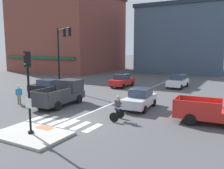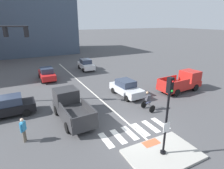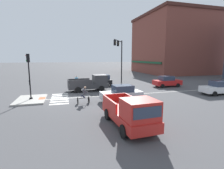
{
  "view_description": "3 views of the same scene",
  "coord_description": "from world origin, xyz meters",
  "px_view_note": "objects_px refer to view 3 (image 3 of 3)",
  "views": [
    {
      "loc": [
        10.33,
        -12.27,
        4.88
      ],
      "look_at": [
        1.0,
        4.58,
        1.99
      ],
      "focal_mm": 39.01,
      "sensor_mm": 36.0,
      "label": 1
    },
    {
      "loc": [
        -6.73,
        -9.58,
        7.39
      ],
      "look_at": [
        0.77,
        4.8,
        1.83
      ],
      "focal_mm": 30.02,
      "sensor_mm": 36.0,
      "label": 2
    },
    {
      "loc": [
        18.59,
        0.38,
        4.33
      ],
      "look_at": [
        1.04,
        5.33,
        1.44
      ],
      "focal_mm": 27.2,
      "sensor_mm": 36.0,
      "label": 3
    }
  ],
  "objects_px": {
    "car_white_eastbound_distant": "(219,88)",
    "pedestrian_at_curb_left": "(76,80)",
    "car_black_cross_left": "(104,80)",
    "cyclist": "(84,95)",
    "pickup_truck_charcoal_westbound_near": "(91,83)",
    "car_red_westbound_distant": "(167,81)",
    "traffic_light_mast": "(120,54)",
    "signal_pole": "(29,72)",
    "pickup_truck_red_cross_right": "(131,113)",
    "car_silver_eastbound_mid": "(122,93)"
  },
  "relations": [
    {
      "from": "car_white_eastbound_distant",
      "to": "pedestrian_at_curb_left",
      "type": "relative_size",
      "value": 2.51
    },
    {
      "from": "car_black_cross_left",
      "to": "cyclist",
      "type": "bearing_deg",
      "value": -22.51
    },
    {
      "from": "car_black_cross_left",
      "to": "cyclist",
      "type": "relative_size",
      "value": 2.44
    },
    {
      "from": "pickup_truck_charcoal_westbound_near",
      "to": "car_red_westbound_distant",
      "type": "bearing_deg",
      "value": 89.83
    },
    {
      "from": "traffic_light_mast",
      "to": "pedestrian_at_curb_left",
      "type": "bearing_deg",
      "value": -81.06
    },
    {
      "from": "signal_pole",
      "to": "pickup_truck_charcoal_westbound_near",
      "type": "distance_m",
      "value": 7.86
    },
    {
      "from": "signal_pole",
      "to": "pickup_truck_charcoal_westbound_near",
      "type": "xyz_separation_m",
      "value": [
        -3.43,
        6.81,
        -1.92
      ]
    },
    {
      "from": "car_white_eastbound_distant",
      "to": "traffic_light_mast",
      "type": "bearing_deg",
      "value": -141.79
    },
    {
      "from": "car_white_eastbound_distant",
      "to": "pickup_truck_red_cross_right",
      "type": "relative_size",
      "value": 0.81
    },
    {
      "from": "cyclist",
      "to": "car_red_westbound_distant",
      "type": "bearing_deg",
      "value": 115.39
    },
    {
      "from": "pickup_truck_charcoal_westbound_near",
      "to": "pedestrian_at_curb_left",
      "type": "bearing_deg",
      "value": -154.3
    },
    {
      "from": "car_black_cross_left",
      "to": "pedestrian_at_curb_left",
      "type": "height_order",
      "value": "pedestrian_at_curb_left"
    },
    {
      "from": "traffic_light_mast",
      "to": "car_silver_eastbound_mid",
      "type": "relative_size",
      "value": 1.72
    },
    {
      "from": "signal_pole",
      "to": "cyclist",
      "type": "relative_size",
      "value": 2.71
    },
    {
      "from": "car_red_westbound_distant",
      "to": "cyclist",
      "type": "relative_size",
      "value": 2.46
    },
    {
      "from": "car_red_westbound_distant",
      "to": "car_silver_eastbound_mid",
      "type": "relative_size",
      "value": 0.99
    },
    {
      "from": "traffic_light_mast",
      "to": "cyclist",
      "type": "xyz_separation_m",
      "value": [
        10.89,
        -7.15,
        -4.05
      ]
    },
    {
      "from": "cyclist",
      "to": "traffic_light_mast",
      "type": "bearing_deg",
      "value": 146.71
    },
    {
      "from": "car_silver_eastbound_mid",
      "to": "traffic_light_mast",
      "type": "bearing_deg",
      "value": 162.76
    },
    {
      "from": "signal_pole",
      "to": "car_white_eastbound_distant",
      "type": "xyz_separation_m",
      "value": [
        2.99,
        20.96,
        -2.09
      ]
    },
    {
      "from": "signal_pole",
      "to": "car_red_westbound_distant",
      "type": "height_order",
      "value": "signal_pole"
    },
    {
      "from": "car_silver_eastbound_mid",
      "to": "pedestrian_at_curb_left",
      "type": "distance_m",
      "value": 10.57
    },
    {
      "from": "signal_pole",
      "to": "car_red_westbound_distant",
      "type": "relative_size",
      "value": 1.1
    },
    {
      "from": "pedestrian_at_curb_left",
      "to": "cyclist",
      "type": "bearing_deg",
      "value": -0.1
    },
    {
      "from": "car_red_westbound_distant",
      "to": "car_white_eastbound_distant",
      "type": "bearing_deg",
      "value": 23.42
    },
    {
      "from": "pickup_truck_red_cross_right",
      "to": "pedestrian_at_curb_left",
      "type": "bearing_deg",
      "value": -172.54
    },
    {
      "from": "traffic_light_mast",
      "to": "pedestrian_at_curb_left",
      "type": "height_order",
      "value": "traffic_light_mast"
    },
    {
      "from": "car_red_westbound_distant",
      "to": "car_silver_eastbound_mid",
      "type": "xyz_separation_m",
      "value": [
        6.34,
        -9.36,
        0.0
      ]
    },
    {
      "from": "signal_pole",
      "to": "pickup_truck_charcoal_westbound_near",
      "type": "height_order",
      "value": "signal_pole"
    },
    {
      "from": "signal_pole",
      "to": "pedestrian_at_curb_left",
      "type": "distance_m",
      "value": 8.84
    },
    {
      "from": "signal_pole",
      "to": "car_black_cross_left",
      "type": "xyz_separation_m",
      "value": [
        -7.82,
        9.5,
        -2.09
      ]
    },
    {
      "from": "pickup_truck_charcoal_westbound_near",
      "to": "pickup_truck_red_cross_right",
      "type": "relative_size",
      "value": 1.0
    },
    {
      "from": "car_white_eastbound_distant",
      "to": "cyclist",
      "type": "xyz_separation_m",
      "value": [
        -0.17,
        -15.86,
        0.06
      ]
    },
    {
      "from": "signal_pole",
      "to": "pickup_truck_charcoal_westbound_near",
      "type": "bearing_deg",
      "value": 116.75
    },
    {
      "from": "pickup_truck_red_cross_right",
      "to": "cyclist",
      "type": "bearing_deg",
      "value": -161.64
    },
    {
      "from": "traffic_light_mast",
      "to": "pickup_truck_red_cross_right",
      "type": "bearing_deg",
      "value": -16.11
    },
    {
      "from": "traffic_light_mast",
      "to": "car_black_cross_left",
      "type": "bearing_deg",
      "value": -84.69
    },
    {
      "from": "car_black_cross_left",
      "to": "pedestrian_at_curb_left",
      "type": "relative_size",
      "value": 2.46
    },
    {
      "from": "traffic_light_mast",
      "to": "pickup_truck_charcoal_westbound_near",
      "type": "xyz_separation_m",
      "value": [
        4.64,
        -5.44,
        -3.95
      ]
    },
    {
      "from": "signal_pole",
      "to": "cyclist",
      "type": "xyz_separation_m",
      "value": [
        2.82,
        5.09,
        -2.03
      ]
    },
    {
      "from": "pickup_truck_charcoal_westbound_near",
      "to": "pedestrian_at_curb_left",
      "type": "xyz_separation_m",
      "value": [
        -3.52,
        -1.69,
        0.0
      ]
    },
    {
      "from": "car_white_eastbound_distant",
      "to": "pedestrian_at_curb_left",
      "type": "xyz_separation_m",
      "value": [
        -9.94,
        -15.85,
        0.17
      ]
    },
    {
      "from": "car_black_cross_left",
      "to": "pickup_truck_charcoal_westbound_near",
      "type": "bearing_deg",
      "value": -31.56
    },
    {
      "from": "car_black_cross_left",
      "to": "car_silver_eastbound_mid",
      "type": "distance_m",
      "value": 10.78
    },
    {
      "from": "pickup_truck_red_cross_right",
      "to": "car_black_cross_left",
      "type": "bearing_deg",
      "value": 172.45
    },
    {
      "from": "car_silver_eastbound_mid",
      "to": "pedestrian_at_curb_left",
      "type": "relative_size",
      "value": 2.51
    },
    {
      "from": "pickup_truck_red_cross_right",
      "to": "cyclist",
      "type": "xyz_separation_m",
      "value": [
        -6.45,
        -2.14,
        -0.11
      ]
    },
    {
      "from": "pedestrian_at_curb_left",
      "to": "traffic_light_mast",
      "type": "bearing_deg",
      "value": 98.94
    },
    {
      "from": "signal_pole",
      "to": "car_black_cross_left",
      "type": "distance_m",
      "value": 12.48
    },
    {
      "from": "car_silver_eastbound_mid",
      "to": "car_black_cross_left",
      "type": "bearing_deg",
      "value": 176.42
    }
  ]
}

